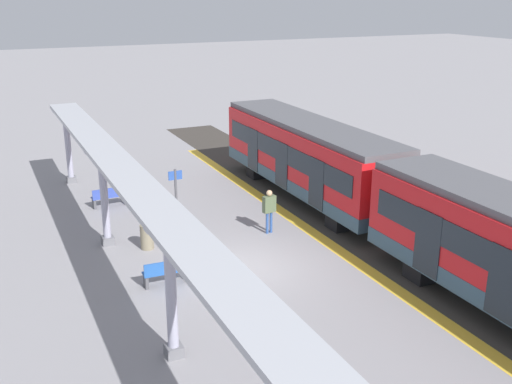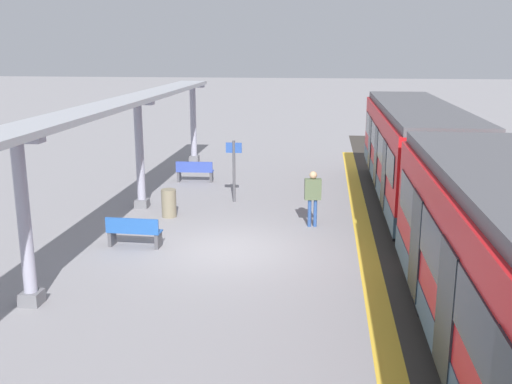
{
  "view_description": "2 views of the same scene",
  "coord_description": "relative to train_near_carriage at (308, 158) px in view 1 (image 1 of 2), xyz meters",
  "views": [
    {
      "loc": [
        7.38,
        16.96,
        8.9
      ],
      "look_at": [
        -1.21,
        -1.39,
        2.12
      ],
      "focal_mm": 42.39,
      "sensor_mm": 36.0,
      "label": 1
    },
    {
      "loc": [
        -2.55,
        15.2,
        5.43
      ],
      "look_at": [
        -0.91,
        1.03,
        1.9
      ],
      "focal_mm": 41.69,
      "sensor_mm": 36.0,
      "label": 2
    }
  ],
  "objects": [
    {
      "name": "bench_mid_platform",
      "position": [
        8.25,
        5.57,
        -1.38
      ],
      "size": [
        1.52,
        0.5,
        0.86
      ],
      "color": "#2457A9",
      "rests_on": "ground"
    },
    {
      "name": "tactile_edge_strip",
      "position": [
        1.87,
        5.48,
        -1.82
      ],
      "size": [
        0.54,
        31.5,
        0.01
      ],
      "primitive_type": "cube",
      "color": "gold",
      "rests_on": "ground"
    },
    {
      "name": "bench_near_end",
      "position": [
        8.32,
        -2.57,
        -1.38
      ],
      "size": [
        1.51,
        0.49,
        0.86
      ],
      "color": "#3349A8",
      "rests_on": "ground"
    },
    {
      "name": "trackbed",
      "position": [
        -0.01,
        5.48,
        -1.82
      ],
      "size": [
        3.2,
        43.5,
        0.01
      ],
      "primitive_type": "cube",
      "color": "#38332D",
      "rests_on": "ground"
    },
    {
      "name": "canopy_pillar_nearest",
      "position": [
        9.28,
        -6.81,
        0.02
      ],
      "size": [
        1.1,
        0.44,
        3.65
      ],
      "color": "slate",
      "rests_on": "ground"
    },
    {
      "name": "trash_bin",
      "position": [
        8.06,
        2.52,
        -1.37
      ],
      "size": [
        0.48,
        0.48,
        0.91
      ],
      "primitive_type": "cylinder",
      "color": "#7B725A",
      "rests_on": "ground"
    },
    {
      "name": "canopy_pillar_third",
      "position": [
        9.28,
        9.45,
        0.02
      ],
      "size": [
        1.1,
        0.44,
        3.65
      ],
      "color": "slate",
      "rests_on": "ground"
    },
    {
      "name": "ground_plane",
      "position": [
        5.66,
        5.48,
        -1.83
      ],
      "size": [
        176.0,
        176.0,
        0.0
      ],
      "primitive_type": "plane",
      "color": "gray"
    },
    {
      "name": "canopy_pillar_second",
      "position": [
        9.28,
        1.53,
        0.02
      ],
      "size": [
        1.1,
        0.44,
        3.65
      ],
      "color": "slate",
      "rests_on": "ground"
    },
    {
      "name": "canopy_beam",
      "position": [
        9.28,
        5.49,
        1.9
      ],
      "size": [
        1.2,
        25.4,
        0.16
      ],
      "primitive_type": "cube",
      "color": "#A8AAB2",
      "rests_on": "canopy_pillar_nearest"
    },
    {
      "name": "train_near_carriage",
      "position": [
        0.0,
        0.0,
        0.0
      ],
      "size": [
        2.65,
        11.91,
        3.48
      ],
      "color": "red",
      "rests_on": "ground"
    },
    {
      "name": "platform_info_sign",
      "position": [
        6.24,
        0.38,
        -0.5
      ],
      "size": [
        0.56,
        0.1,
        2.2
      ],
      "color": "#4C4C51",
      "rests_on": "ground"
    },
    {
      "name": "passenger_waiting_near_edge",
      "position": [
        3.41,
        3.06,
        -0.74
      ],
      "size": [
        0.53,
        0.29,
        1.74
      ],
      "color": "#2C4C8C",
      "rests_on": "ground"
    }
  ]
}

